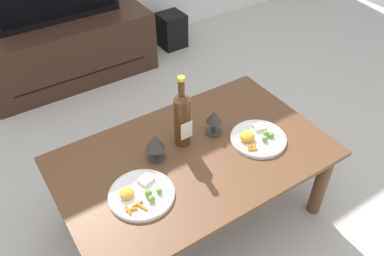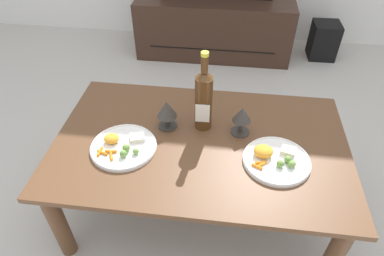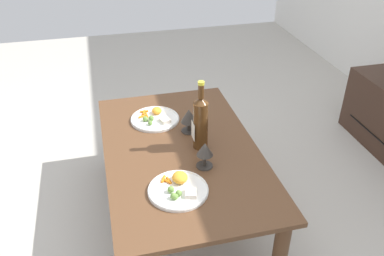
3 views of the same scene
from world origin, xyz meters
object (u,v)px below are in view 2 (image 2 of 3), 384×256
tv_stand (214,25)px  goblet_left (167,110)px  wine_bottle (205,99)px  floor_speaker (324,40)px  goblet_right (242,116)px  dinner_plate_left (123,146)px  dinner_plate_right (276,159)px  dining_table (200,153)px

tv_stand → goblet_left: goblet_left is taller
wine_bottle → goblet_left: 0.18m
floor_speaker → goblet_left: (-1.03, -1.60, 0.40)m
goblet_right → dinner_plate_left: (-0.49, -0.16, -0.08)m
dinner_plate_right → floor_speaker: bearing=72.6°
dining_table → goblet_left: bearing=153.4°
tv_stand → goblet_left: size_ratio=9.17×
goblet_right → dinner_plate_left: goblet_right is taller
wine_bottle → goblet_left: bearing=-171.9°
floor_speaker → wine_bottle: 1.86m
goblet_right → dinner_plate_right: 0.23m
goblet_right → floor_speaker: bearing=66.4°
tv_stand → dinner_plate_right: size_ratio=4.63×
goblet_left → dinner_plate_left: goblet_left is taller
tv_stand → dinner_plate_right: dinner_plate_right is taller
dinner_plate_left → goblet_right: bearing=18.4°
goblet_right → dinner_plate_right: size_ratio=0.50×
goblet_left → dinner_plate_right: 0.51m
dinner_plate_left → dinner_plate_right: 0.64m
floor_speaker → wine_bottle: bearing=-119.8°
floor_speaker → tv_stand: bearing=179.7°
goblet_left → dinner_plate_right: (0.47, -0.16, -0.08)m
floor_speaker → goblet_left: bearing=-123.8°
tv_stand → dining_table: bearing=-88.0°
dining_table → dinner_plate_right: (0.32, -0.08, 0.08)m
dining_table → wine_bottle: (0.00, 0.10, 0.22)m
tv_stand → wine_bottle: bearing=-87.7°
goblet_right → dinner_plate_right: bearing=-47.8°
floor_speaker → dinner_plate_right: 1.87m
tv_stand → dinner_plate_left: dinner_plate_left is taller
tv_stand → goblet_right: goblet_right is taller
wine_bottle → goblet_left: wine_bottle is taller
dining_table → goblet_left: size_ratio=9.17×
floor_speaker → goblet_right: bearing=-114.8°
goblet_left → goblet_right: bearing=0.0°
tv_stand → dinner_plate_right: bearing=-78.0°
wine_bottle → goblet_left: size_ratio=2.70×
goblet_right → dinner_plate_right: (0.15, -0.16, -0.08)m
dinner_plate_left → floor_speaker: bearing=56.0°
tv_stand → dinner_plate_right: 1.80m
floor_speaker → goblet_left: goblet_left is taller
dining_table → dinner_plate_left: (-0.32, -0.08, 0.08)m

